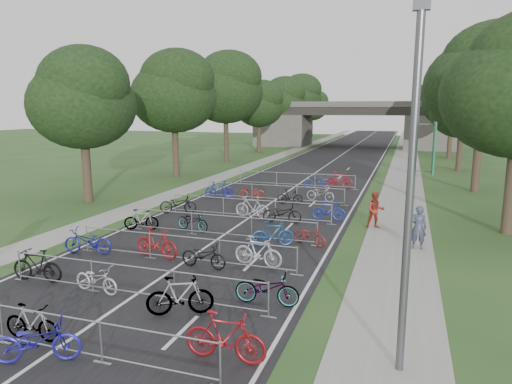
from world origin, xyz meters
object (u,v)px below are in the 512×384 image
overpass_bridge (354,124)px  pedestrian_a (418,228)px  bike_2 (37,341)px  lamppost (412,190)px  bike_1 (32,323)px  pedestrian_b (375,210)px

overpass_bridge → pedestrian_a: overpass_bridge is taller
bike_2 → lamppost: bearing=-99.4°
bike_1 → bike_2: bike_2 is taller
lamppost → pedestrian_a: (0.49, 10.00, -3.32)m
lamppost → bike_1: size_ratio=4.98×
overpass_bridge → pedestrian_a: 53.79m
bike_1 → pedestrian_b: bearing=-30.4°
lamppost → overpass_bridge: bearing=97.5°
lamppost → pedestrian_b: size_ratio=4.44×
overpass_bridge → lamppost: 63.55m
lamppost → bike_1: bearing=-169.9°
bike_2 → pedestrian_a: 15.23m
bike_2 → pedestrian_b: bearing=-49.4°
bike_2 → pedestrian_a: pedestrian_a is taller
overpass_bridge → bike_2: overpass_bridge is taller
overpass_bridge → pedestrian_b: bearing=-82.2°
pedestrian_b → bike_2: bearing=-127.2°
lamppost → pedestrian_b: 13.53m
overpass_bridge → bike_1: (-0.90, -64.64, -3.04)m
pedestrian_a → pedestrian_b: bearing=-55.2°
overpass_bridge → pedestrian_b: (6.81, -49.98, -2.61)m
bike_2 → pedestrian_b: (6.79, 15.44, 0.38)m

